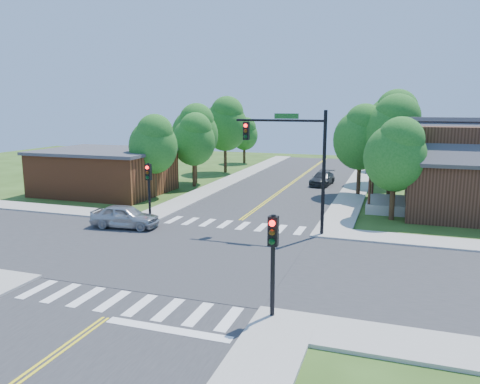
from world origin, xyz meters
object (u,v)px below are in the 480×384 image
(signal_pole_se, at_px, (273,247))
(signal_mast_ne, at_px, (295,152))
(car_dgrey, at_px, (322,179))
(car_silver, at_px, (125,217))
(signal_pole_nw, at_px, (149,181))

(signal_pole_se, bearing_deg, signal_mast_ne, 98.56)
(signal_mast_ne, xyz_separation_m, car_dgrey, (-0.98, 17.30, -4.24))
(signal_mast_ne, distance_m, car_silver, 11.07)
(signal_mast_ne, height_order, signal_pole_nw, signal_mast_ne)
(car_silver, bearing_deg, signal_mast_ne, -83.81)
(car_silver, bearing_deg, car_dgrey, -30.62)
(car_silver, xyz_separation_m, car_dgrey, (9.07, 19.39, -0.11))
(car_dgrey, bearing_deg, signal_pole_nw, -111.34)
(signal_pole_nw, bearing_deg, car_dgrey, 63.76)
(car_dgrey, bearing_deg, signal_mast_ne, -81.85)
(signal_mast_ne, distance_m, signal_pole_nw, 9.76)
(signal_pole_se, relative_size, signal_pole_nw, 1.00)
(signal_pole_nw, height_order, car_dgrey, signal_pole_nw)
(signal_mast_ne, height_order, car_dgrey, signal_mast_ne)
(signal_mast_ne, xyz_separation_m, signal_pole_nw, (-9.51, -0.01, -2.19))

